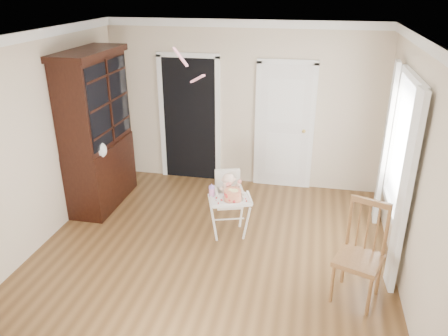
% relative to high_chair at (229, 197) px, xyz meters
% --- Properties ---
extents(floor, '(5.00, 5.00, 0.00)m').
position_rel_high_chair_xyz_m(floor, '(-0.12, -0.74, -0.57)').
color(floor, '#55381D').
rests_on(floor, ground).
extents(ceiling, '(5.00, 5.00, 0.00)m').
position_rel_high_chair_xyz_m(ceiling, '(-0.12, -0.74, 2.13)').
color(ceiling, white).
rests_on(ceiling, wall_back).
extents(wall_back, '(4.50, 0.00, 4.50)m').
position_rel_high_chair_xyz_m(wall_back, '(-0.12, 1.76, 0.78)').
color(wall_back, beige).
rests_on(wall_back, floor).
extents(wall_left, '(0.00, 5.00, 5.00)m').
position_rel_high_chair_xyz_m(wall_left, '(-2.37, -0.74, 0.78)').
color(wall_left, beige).
rests_on(wall_left, floor).
extents(wall_right, '(0.00, 5.00, 5.00)m').
position_rel_high_chair_xyz_m(wall_right, '(2.13, -0.74, 0.78)').
color(wall_right, beige).
rests_on(wall_right, floor).
extents(crown_molding, '(4.50, 5.00, 0.12)m').
position_rel_high_chair_xyz_m(crown_molding, '(-0.12, -0.74, 2.07)').
color(crown_molding, white).
rests_on(crown_molding, ceiling).
extents(doorway, '(1.06, 0.05, 2.22)m').
position_rel_high_chair_xyz_m(doorway, '(-1.02, 1.74, 0.54)').
color(doorway, black).
rests_on(doorway, wall_back).
extents(closet_door, '(0.96, 0.09, 2.13)m').
position_rel_high_chair_xyz_m(closet_door, '(0.58, 1.73, 0.45)').
color(closet_door, white).
rests_on(closet_door, wall_back).
extents(window_right, '(0.13, 1.84, 2.30)m').
position_rel_high_chair_xyz_m(window_right, '(2.05, 0.06, 0.72)').
color(window_right, white).
rests_on(window_right, wall_right).
extents(high_chair, '(0.70, 0.78, 0.93)m').
position_rel_high_chair_xyz_m(high_chair, '(0.00, 0.00, 0.00)').
color(high_chair, white).
rests_on(high_chair, floor).
extents(baby, '(0.29, 0.21, 0.39)m').
position_rel_high_chair_xyz_m(baby, '(-0.01, 0.02, 0.13)').
color(baby, beige).
rests_on(baby, high_chair).
extents(cake, '(0.29, 0.29, 0.13)m').
position_rel_high_chair_xyz_m(cake, '(0.09, -0.19, 0.14)').
color(cake, silver).
rests_on(cake, high_chair).
extents(sippy_cup, '(0.08, 0.08, 0.19)m').
position_rel_high_chair_xyz_m(sippy_cup, '(-0.20, -0.16, 0.15)').
color(sippy_cup, '#D280BA').
rests_on(sippy_cup, high_chair).
extents(china_cabinet, '(0.62, 1.40, 2.36)m').
position_rel_high_chair_xyz_m(china_cabinet, '(-2.11, 0.53, 0.61)').
color(china_cabinet, black).
rests_on(china_cabinet, floor).
extents(dining_chair, '(0.59, 0.59, 1.13)m').
position_rel_high_chair_xyz_m(dining_chair, '(1.63, -0.99, -0.04)').
color(dining_chair, brown).
rests_on(dining_chair, floor).
extents(streamer, '(0.30, 0.42, 0.15)m').
position_rel_high_chair_xyz_m(streamer, '(-0.52, -0.28, 1.87)').
color(streamer, pink).
rests_on(streamer, ceiling).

